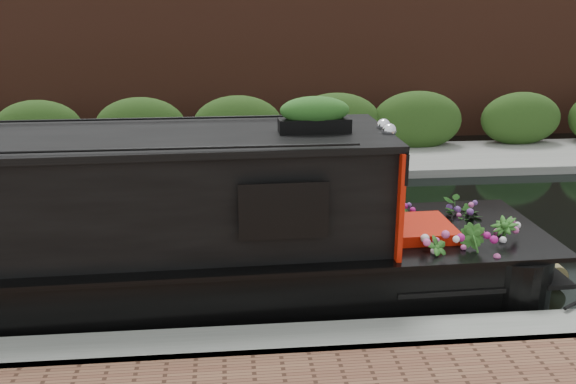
{
  "coord_description": "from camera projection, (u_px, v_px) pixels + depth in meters",
  "views": [
    {
      "loc": [
        -0.2,
        -9.13,
        3.72
      ],
      "look_at": [
        0.65,
        -0.6,
        0.96
      ],
      "focal_mm": 40.0,
      "sensor_mm": 36.0,
      "label": 1
    }
  ],
  "objects": [
    {
      "name": "ground",
      "position": [
        242.0,
        241.0,
        9.81
      ],
      "size": [
        80.0,
        80.0,
        0.0
      ],
      "primitive_type": "plane",
      "color": "black",
      "rests_on": "ground"
    },
    {
      "name": "near_bank_coping",
      "position": [
        252.0,
        360.0,
        6.68
      ],
      "size": [
        40.0,
        0.6,
        0.5
      ],
      "primitive_type": "cube",
      "color": "gray",
      "rests_on": "ground"
    },
    {
      "name": "far_bank_path",
      "position": [
        236.0,
        167.0,
        13.78
      ],
      "size": [
        40.0,
        2.4,
        0.34
      ],
      "primitive_type": "cube",
      "color": "gray",
      "rests_on": "ground"
    },
    {
      "name": "far_hedge",
      "position": [
        235.0,
        157.0,
        14.64
      ],
      "size": [
        40.0,
        1.1,
        2.8
      ],
      "primitive_type": "cube",
      "color": "#274617",
      "rests_on": "ground"
    },
    {
      "name": "far_brick_wall",
      "position": [
        234.0,
        136.0,
        16.63
      ],
      "size": [
        40.0,
        1.0,
        8.0
      ],
      "primitive_type": "cube",
      "color": "#4B2519",
      "rests_on": "ground"
    },
    {
      "name": "narrowboat",
      "position": [
        51.0,
        245.0,
        7.56
      ],
      "size": [
        11.6,
        2.31,
        2.73
      ],
      "rotation": [
        0.0,
        0.0,
        0.03
      ],
      "color": "black",
      "rests_on": "ground"
    },
    {
      "name": "rope_fender",
      "position": [
        550.0,
        273.0,
        8.34
      ],
      "size": [
        0.32,
        0.35,
        0.32
      ],
      "primitive_type": "cylinder",
      "rotation": [
        1.57,
        0.0,
        0.0
      ],
      "color": "olive",
      "rests_on": "ground"
    }
  ]
}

